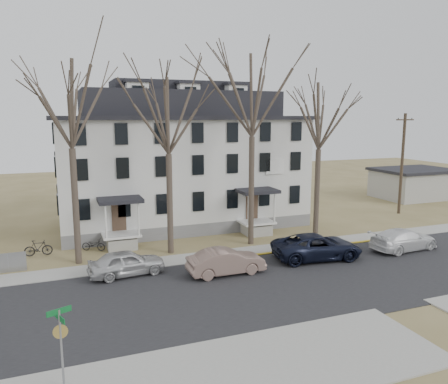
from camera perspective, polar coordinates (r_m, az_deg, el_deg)
name	(u,v)px	position (r m, az deg, el deg)	size (l,w,h in m)	color
ground	(311,296)	(23.68, 11.30, -13.23)	(120.00, 120.00, 0.00)	olive
main_road	(292,283)	(25.26, 8.85, -11.65)	(120.00, 10.00, 0.04)	#27272A
far_sidewalk	(248,252)	(30.30, 3.19, -7.86)	(120.00, 2.00, 0.08)	#A09F97
near_sidewalk_left	(190,384)	(16.65, -4.43, -23.75)	(20.00, 5.00, 0.08)	#A09F97
yellow_curb	(318,248)	(31.86, 12.17, -7.18)	(14.00, 0.25, 0.06)	gold
boarding_house	(181,161)	(37.79, -5.70, 3.99)	(20.80, 12.36, 12.05)	slate
distant_building	(414,183)	(54.38, 23.52, 1.06)	(8.50, 6.50, 3.35)	#A09F97
tree_far_left	(69,97)	(28.17, -19.58, 11.60)	(8.40, 8.40, 13.72)	#473B31
tree_mid_left	(168,110)	(28.96, -7.35, 10.55)	(7.80, 7.80, 12.74)	#473B31
tree_center	(252,89)	(30.98, 3.73, 13.30)	(9.00, 9.00, 14.70)	#473B31
tree_mid_right	(320,111)	(33.58, 12.41, 10.30)	(7.80, 7.80, 12.74)	#473B31
utility_pole_far	(402,163)	(44.54, 22.23, 3.57)	(2.00, 0.28, 9.50)	#3D3023
car_silver	(127,263)	(26.38, -12.59, -9.09)	(1.77, 4.40, 1.50)	silver
car_tan	(226,262)	(25.96, 0.28, -9.15)	(1.60, 4.59, 1.51)	gray
car_navy	(317,247)	(29.25, 12.06, -7.05)	(2.70, 5.85, 1.63)	black
car_white	(404,240)	(32.93, 22.41, -5.81)	(2.08, 5.11, 1.48)	white
bicycle_left	(94,245)	(31.68, -16.67, -6.66)	(0.57, 1.64, 0.86)	black
bicycle_right	(38,249)	(31.77, -23.08, -6.81)	(0.50, 1.78, 1.07)	black
street_sign	(61,337)	(16.32, -20.54, -17.35)	(0.84, 0.84, 2.94)	gray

